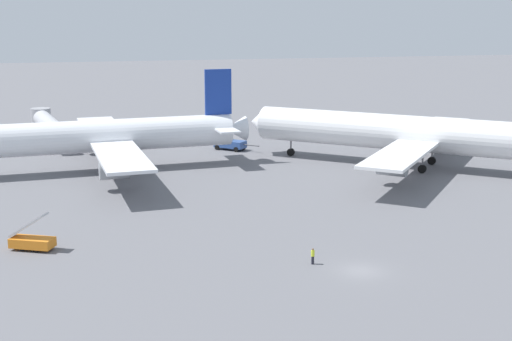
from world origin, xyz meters
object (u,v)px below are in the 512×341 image
Objects in this scene: airliner_at_gate_left at (99,137)px; pushback_tug at (229,143)px; jet_bridge at (47,123)px; gse_stair_truck_yellow at (32,240)px; ground_crew_marshaller_foreground at (313,256)px; airliner_being_pushed at (410,134)px.

airliner_at_gate_left is 6.70× the size of pushback_tug.
jet_bridge is at bearing 108.51° from airliner_at_gate_left.
airliner_at_gate_left is 38.17m from gse_stair_truck_yellow.
airliner_at_gate_left is at bearing 111.38° from ground_crew_marshaller_foreground.
pushback_tug is 0.32× the size of jet_bridge.
airliner_being_pushed is 6.34× the size of pushback_tug.
airliner_being_pushed reaches higher than pushback_tug.
pushback_tug reaches higher than ground_crew_marshaller_foreground.
pushback_tug is at bearing 26.86° from airliner_at_gate_left.
gse_stair_truck_yellow is (-56.32, -27.59, -4.37)m from airliner_being_pushed.
airliner_being_pushed is 2.05× the size of jet_bridge.
ground_crew_marshaller_foreground is (27.19, -11.31, -0.17)m from gse_stair_truck_yellow.
airliner_being_pushed reaches higher than jet_bridge.
gse_stair_truck_yellow is at bearing -153.90° from airliner_being_pushed.
airliner_at_gate_left is at bearing 168.91° from airliner_being_pushed.
airliner_being_pushed is (48.04, -9.42, 0.04)m from airliner_at_gate_left.
airliner_at_gate_left is 29.57× the size of ground_crew_marshaller_foreground.
airliner_at_gate_left reaches higher than jet_bridge.
ground_crew_marshaller_foreground is (18.91, -48.32, -4.50)m from airliner_at_gate_left.
airliner_at_gate_left is at bearing 77.40° from gse_stair_truck_yellow.
jet_bridge reaches higher than pushback_tug.
gse_stair_truck_yellow is at bearing -102.60° from airliner_at_gate_left.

